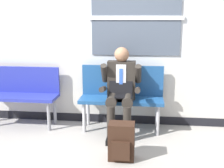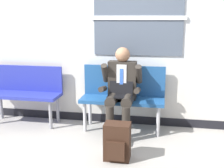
{
  "view_description": "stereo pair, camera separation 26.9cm",
  "coord_description": "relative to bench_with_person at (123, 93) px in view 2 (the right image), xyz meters",
  "views": [
    {
      "loc": [
        0.55,
        -3.69,
        1.66
      ],
      "look_at": [
        0.12,
        0.17,
        0.75
      ],
      "focal_mm": 46.16,
      "sensor_mm": 36.0,
      "label": 1
    },
    {
      "loc": [
        0.82,
        -3.65,
        1.66
      ],
      "look_at": [
        0.12,
        0.17,
        0.75
      ],
      "focal_mm": 46.16,
      "sensor_mm": 36.0,
      "label": 2
    }
  ],
  "objects": [
    {
      "name": "bench_with_person",
      "position": [
        0.0,
        0.0,
        0.0
      ],
      "size": [
        1.22,
        0.42,
        0.95
      ],
      "color": "navy",
      "rests_on": "ground"
    },
    {
      "name": "ground_plane",
      "position": [
        -0.23,
        -0.44,
        -0.55
      ],
      "size": [
        18.0,
        18.0,
        0.0
      ],
      "primitive_type": "plane",
      "color": "#9E9991"
    },
    {
      "name": "station_wall",
      "position": [
        -0.23,
        0.27,
        1.03
      ],
      "size": [
        5.42,
        0.17,
        3.19
      ],
      "color": "silver",
      "rests_on": "ground"
    },
    {
      "name": "backpack",
      "position": [
        0.08,
        -0.99,
        -0.33
      ],
      "size": [
        0.3,
        0.25,
        0.45
      ],
      "color": "#331E14",
      "rests_on": "ground"
    },
    {
      "name": "person_seated",
      "position": [
        -0.0,
        -0.2,
        0.11
      ],
      "size": [
        0.57,
        0.7,
        1.24
      ],
      "color": "#2D2823",
      "rests_on": "ground"
    },
    {
      "name": "bench_empty",
      "position": [
        -1.56,
        -0.01,
        -0.02
      ],
      "size": [
        1.15,
        0.42,
        0.9
      ],
      "color": "#28339E",
      "rests_on": "ground"
    }
  ]
}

